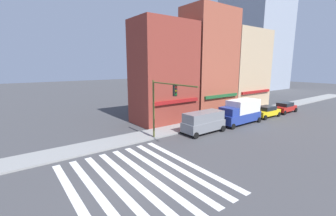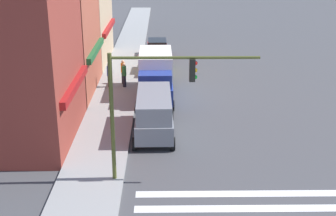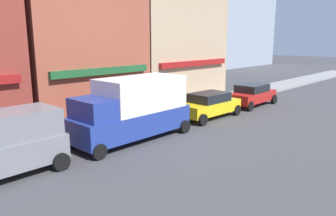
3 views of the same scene
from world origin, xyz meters
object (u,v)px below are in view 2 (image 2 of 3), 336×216
traffic_signal (149,94)px  pedestrian_blue_shirt (109,75)px  sedan_yellow (157,62)px  pedestrian_orange_vest (123,71)px  sedan_red (157,48)px  box_truck_blue (156,75)px  van_grey (154,112)px  pedestrian_green_top (124,74)px

traffic_signal → pedestrian_blue_shirt: size_ratio=3.55×
sedan_yellow → pedestrian_orange_vest: bearing=147.0°
sedan_yellow → pedestrian_orange_vest: 4.28m
sedan_red → box_truck_blue: bearing=178.9°
pedestrian_blue_shirt → box_truck_blue: bearing=-60.3°
sedan_yellow → pedestrian_blue_shirt: size_ratio=2.51×
pedestrian_blue_shirt → sedan_yellow: bearing=20.6°
van_grey → sedan_red: bearing=-0.9°
traffic_signal → van_grey: 6.09m
box_truck_blue → sedan_red: (11.47, 0.00, -0.75)m
sedan_yellow → sedan_red: size_ratio=1.00×
traffic_signal → box_truck_blue: 12.16m
traffic_signal → pedestrian_blue_shirt: bearing=13.3°
sedan_yellow → pedestrian_blue_shirt: (-4.38, 3.36, 0.23)m
traffic_signal → sedan_red: traffic_signal is taller
pedestrian_blue_shirt → pedestrian_green_top: bearing=-29.4°
sedan_red → pedestrian_blue_shirt: (-9.65, 3.36, 0.23)m
sedan_yellow → pedestrian_green_top: bearing=153.8°
traffic_signal → van_grey: traffic_signal is taller
van_grey → sedan_yellow: (12.71, 0.00, -0.44)m
box_truck_blue → pedestrian_blue_shirt: bearing=60.9°
sedan_yellow → pedestrian_green_top: (-4.34, 2.29, 0.23)m
traffic_signal → pedestrian_orange_vest: 15.07m
traffic_signal → box_truck_blue: size_ratio=1.01×
pedestrian_orange_vest → pedestrian_green_top: 0.83m
traffic_signal → sedan_yellow: size_ratio=1.41×
van_grey → sedan_red: (17.98, 0.00, -0.44)m
traffic_signal → sedan_red: size_ratio=1.42×
van_grey → traffic_signal: bearing=177.9°
van_grey → sedan_red: van_grey is taller
pedestrian_orange_vest → pedestrian_blue_shirt: 1.28m
van_grey → sedan_yellow: 12.72m
pedestrian_orange_vest → pedestrian_green_top: same height
pedestrian_blue_shirt → pedestrian_green_top: size_ratio=1.00×
van_grey → pedestrian_orange_vest: (9.20, 2.43, -0.21)m
sedan_red → pedestrian_green_top: bearing=165.5°
box_truck_blue → sedan_yellow: 6.25m
van_grey → sedan_red: size_ratio=1.13×
traffic_signal → box_truck_blue: (11.88, -0.12, -2.56)m
traffic_signal → box_truck_blue: traffic_signal is taller
pedestrian_orange_vest → traffic_signal: bearing=-38.9°
van_grey → pedestrian_orange_vest: 9.52m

